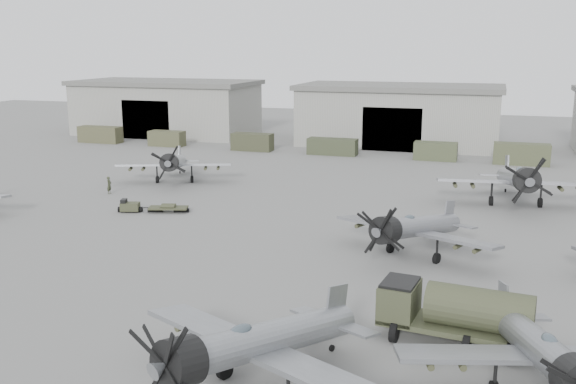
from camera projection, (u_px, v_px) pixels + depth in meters
name	position (u px, v px, depth m)	size (l,w,h in m)	color
ground	(240.00, 297.00, 37.01)	(220.00, 220.00, 0.00)	slate
hangar_left	(167.00, 107.00, 104.91)	(29.00, 14.80, 8.70)	gray
hangar_center	(399.00, 115.00, 93.51)	(29.00, 14.80, 8.70)	gray
support_truck_0	(100.00, 135.00, 95.97)	(6.58, 2.20, 2.42)	#494930
support_truck_1	(167.00, 139.00, 92.65)	(5.11, 2.20, 2.18)	#47482F
support_truck_2	(252.00, 142.00, 88.65)	(5.66, 2.20, 2.38)	#373A26
support_truck_3	(332.00, 147.00, 85.25)	(6.58, 2.20, 2.17)	#373D28
support_truck_4	(435.00, 151.00, 81.20)	(5.35, 2.20, 2.29)	#41482F
support_truck_5	(521.00, 154.00, 78.09)	(6.59, 2.20, 2.61)	#43492F
aircraft_near_1	(252.00, 344.00, 26.19)	(12.15, 11.02, 4.98)	gray
aircraft_near_2	(542.00, 352.00, 25.86)	(11.74, 10.57, 4.69)	gray
aircraft_mid_2	(413.00, 228.00, 43.38)	(11.65, 10.54, 4.73)	gray
aircraft_far_0	(174.00, 162.00, 67.42)	(11.99, 10.83, 4.85)	#989CA0
aircraft_far_1	(518.00, 179.00, 57.33)	(14.20, 12.78, 5.64)	gray
fuel_tanker	(456.00, 310.00, 31.11)	(7.80, 3.30, 2.92)	#3A3E28
tug_trailer	(145.00, 207.00, 55.89)	(5.88, 2.73, 1.17)	#393B27
ground_crew	(109.00, 185.00, 62.74)	(0.62, 0.41, 1.71)	#353B27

